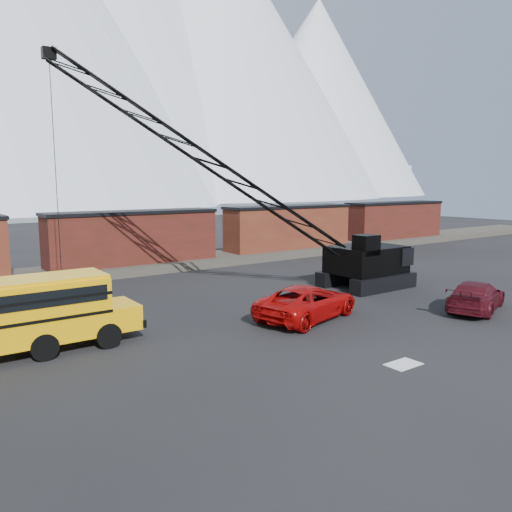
% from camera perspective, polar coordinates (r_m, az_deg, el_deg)
% --- Properties ---
extents(ground, '(160.00, 160.00, 0.00)m').
position_cam_1_polar(ground, '(22.97, 7.71, -9.58)').
color(ground, black).
rests_on(ground, ground).
extents(gravel_berm, '(120.00, 5.00, 0.70)m').
position_cam_1_polar(gravel_berm, '(41.26, -13.71, -1.22)').
color(gravel_berm, '#4B443D').
rests_on(gravel_berm, ground).
extents(boxcar_mid, '(13.70, 3.10, 4.17)m').
position_cam_1_polar(boxcar_mid, '(40.94, -13.83, 2.11)').
color(boxcar_mid, '#501816').
rests_on(boxcar_mid, gravel_berm).
extents(boxcar_east_near, '(13.70, 3.10, 4.17)m').
position_cam_1_polar(boxcar_east_near, '(49.14, 3.77, 3.34)').
color(boxcar_east_near, '#4C1B15').
rests_on(boxcar_east_near, gravel_berm).
extents(boxcar_east_far, '(13.70, 3.10, 4.17)m').
position_cam_1_polar(boxcar_east_far, '(60.54, 15.59, 3.99)').
color(boxcar_east_far, '#501816').
rests_on(boxcar_east_far, gravel_berm).
extents(snow_patch, '(1.40, 0.90, 0.02)m').
position_cam_1_polar(snow_patch, '(20.79, 16.49, -11.78)').
color(snow_patch, silver).
rests_on(snow_patch, ground).
extents(red_pickup, '(6.94, 4.49, 1.78)m').
position_cam_1_polar(red_pickup, '(26.26, 5.90, -5.24)').
color(red_pickup, '#A60808').
rests_on(red_pickup, ground).
extents(maroon_suv, '(6.09, 4.03, 1.64)m').
position_cam_1_polar(maroon_suv, '(30.39, 23.84, -4.19)').
color(maroon_suv, '#470C15').
rests_on(maroon_suv, ground).
extents(crawler_crane, '(21.69, 8.68, 14.35)m').
position_cam_1_polar(crawler_crane, '(30.34, -4.57, 10.15)').
color(crawler_crane, black).
rests_on(crawler_crane, ground).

